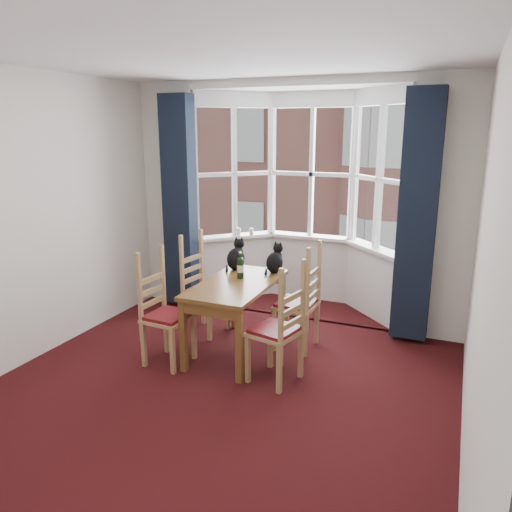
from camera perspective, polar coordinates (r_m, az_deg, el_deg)
The scene contains 21 objects.
floor at distance 4.38m, azimuth -6.08°, elevation -16.66°, with size 4.50×4.50×0.00m, color black.
ceiling at distance 3.79m, azimuth -7.29°, elevation 22.61°, with size 4.50×4.50×0.00m, color white.
wall_left at distance 5.12m, azimuth -26.60°, elevation 3.30°, with size 4.50×4.50×0.00m, color silver.
wall_right at distance 3.37m, azimuth 24.52°, elevation -1.56°, with size 4.50×4.50×0.00m, color silver.
wall_back_pier_left at distance 6.59m, azimuth -9.63°, elevation 6.79°, with size 0.70×0.12×2.80m, color silver.
wall_back_pier_right at distance 5.58m, azimuth 20.51°, elevation 4.72°, with size 0.70×0.12×2.80m, color silver.
bay_window at distance 6.35m, azimuth 5.66°, elevation 6.64°, with size 2.76×0.94×2.80m.
curtain_left at distance 6.32m, azimuth -8.71°, elevation 6.05°, with size 0.38×0.22×2.60m, color black.
curtain_right at distance 5.42m, azimuth 17.95°, elevation 4.14°, with size 0.38×0.22×2.60m, color black.
dining_table at distance 5.04m, azimuth -2.25°, elevation -4.19°, with size 0.69×1.27×0.75m.
chair_left_near at distance 4.99m, azimuth -10.86°, elevation -6.75°, with size 0.43×0.45×0.92m.
chair_left_far at distance 5.67m, azimuth -6.52°, elevation -3.98°, with size 0.45×0.47×0.92m.
chair_right_near at distance 4.50m, azimuth 3.14°, elevation -8.92°, with size 0.48×0.50×0.92m.
chair_right_far at distance 5.19m, azimuth 5.57°, elevation -5.70°, with size 0.42×0.43×0.92m.
cat_left at distance 5.44m, azimuth -2.26°, elevation -0.13°, with size 0.19×0.27×0.36m.
cat_right at distance 5.33m, azimuth 2.19°, elevation -0.54°, with size 0.20×0.26×0.33m.
wine_bottle at distance 5.12m, azimuth -1.79°, elevation -1.25°, with size 0.07×0.07×0.28m.
candle_tall at distance 6.60m, azimuth -2.02°, elevation 2.77°, with size 0.06×0.06×0.10m, color white.
candle_short at distance 6.55m, azimuth -0.54°, elevation 2.73°, with size 0.06×0.06×0.11m, color white.
street at distance 36.51m, azimuth 19.27°, elevation 0.55°, with size 80.00×80.00×0.00m, color #333335.
tenement_building at distance 17.38m, azimuth 17.02°, elevation 11.66°, with size 18.40×7.80×15.20m.
Camera 1 is at (1.85, -3.26, 2.25)m, focal length 35.00 mm.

